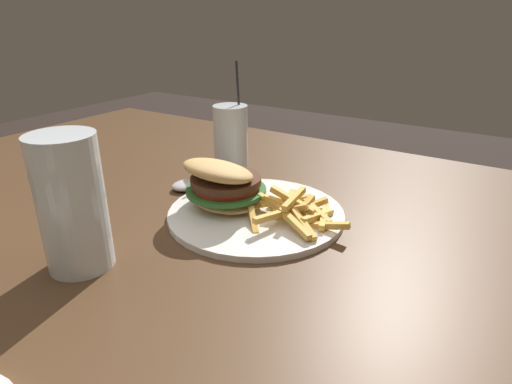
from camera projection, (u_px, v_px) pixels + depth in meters
The scene contains 5 objects.
dining_table at pixel (127, 308), 0.63m from camera, with size 1.43×1.33×0.74m.
meal_plate_near at pixel (241, 197), 0.69m from camera, with size 0.30×0.28×0.10m.
beer_glass at pixel (72, 207), 0.53m from camera, with size 0.08×0.08×0.18m.
juice_glass at pixel (231, 139), 0.90m from camera, with size 0.07×0.07×0.22m.
spoon at pixel (190, 184), 0.80m from camera, with size 0.09×0.18×0.02m.
Camera 1 is at (-0.44, 0.33, 1.05)m, focal length 30.00 mm.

